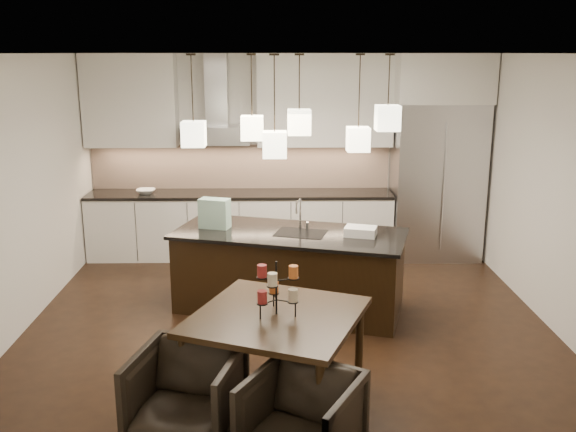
{
  "coord_description": "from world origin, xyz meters",
  "views": [
    {
      "loc": [
        -0.12,
        -6.29,
        2.81
      ],
      "look_at": [
        0.0,
        0.2,
        1.15
      ],
      "focal_mm": 40.0,
      "sensor_mm": 36.0,
      "label": 1
    }
  ],
  "objects_px": {
    "armchair_right": "(301,422)",
    "refrigerator": "(436,182)",
    "armchair_left": "(186,396)",
    "island_body": "(289,272)",
    "dining_table": "(277,357)"
  },
  "relations": [
    {
      "from": "armchair_right",
      "to": "refrigerator",
      "type": "bearing_deg",
      "value": 95.53
    },
    {
      "from": "armchair_left",
      "to": "island_body",
      "type": "bearing_deg",
      "value": 85.82
    },
    {
      "from": "island_body",
      "to": "armchair_right",
      "type": "bearing_deg",
      "value": -73.37
    },
    {
      "from": "armchair_left",
      "to": "armchair_right",
      "type": "distance_m",
      "value": 0.9
    },
    {
      "from": "island_body",
      "to": "armchair_left",
      "type": "xyz_separation_m",
      "value": [
        -0.82,
        -2.5,
        -0.08
      ]
    },
    {
      "from": "dining_table",
      "to": "armchair_right",
      "type": "height_order",
      "value": "dining_table"
    },
    {
      "from": "refrigerator",
      "to": "island_body",
      "type": "bearing_deg",
      "value": -137.54
    },
    {
      "from": "refrigerator",
      "to": "dining_table",
      "type": "distance_m",
      "value": 4.5
    },
    {
      "from": "island_body",
      "to": "dining_table",
      "type": "distance_m",
      "value": 1.96
    },
    {
      "from": "refrigerator",
      "to": "island_body",
      "type": "relative_size",
      "value": 0.88
    },
    {
      "from": "refrigerator",
      "to": "dining_table",
      "type": "height_order",
      "value": "refrigerator"
    },
    {
      "from": "refrigerator",
      "to": "armchair_left",
      "type": "bearing_deg",
      "value": -123.31
    },
    {
      "from": "dining_table",
      "to": "armchair_right",
      "type": "bearing_deg",
      "value": -57.26
    },
    {
      "from": "armchair_left",
      "to": "dining_table",
      "type": "bearing_deg",
      "value": 53.4
    },
    {
      "from": "island_body",
      "to": "dining_table",
      "type": "bearing_deg",
      "value": -78.14
    }
  ]
}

